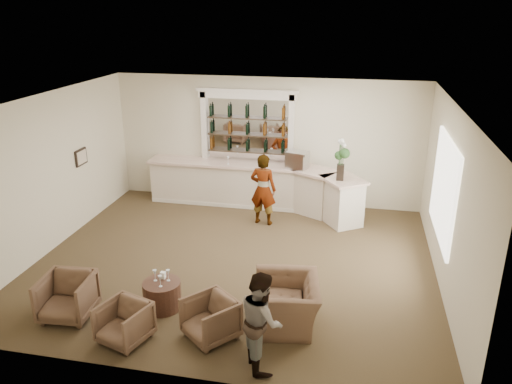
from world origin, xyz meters
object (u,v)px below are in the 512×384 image
armchair_center (124,323)px  flower_vase (341,157)px  guest (261,320)px  sommelier (263,189)px  armchair_left (67,297)px  cocktail_table (162,295)px  armchair_far (287,303)px  bar_counter (257,186)px  espresso_machine (297,160)px  armchair_right (210,319)px

armchair_center → flower_vase: 6.15m
flower_vase → guest: bearing=-98.9°
sommelier → armchair_left: bearing=69.4°
cocktail_table → armchair_far: armchair_far is taller
armchair_far → sommelier: bearing=-172.9°
bar_counter → espresso_machine: espresso_machine is taller
guest → armchair_left: bearing=56.0°
bar_counter → guest: guest is taller
bar_counter → flower_vase: flower_vase is taller
armchair_far → bar_counter: bearing=-172.1°
cocktail_table → armchair_right: (1.06, -0.63, 0.09)m
guest → sommelier: bearing=-14.8°
cocktail_table → bar_counter: bearing=82.3°
bar_counter → guest: bearing=-77.7°
bar_counter → sommelier: bearing=-69.9°
bar_counter → flower_vase: (2.13, -0.71, 1.12)m
espresso_machine → flower_vase: bearing=-14.9°
bar_counter → sommelier: size_ratio=3.29×
bar_counter → cocktail_table: 4.96m
guest → bar_counter: bearing=-13.2°
armchair_center → sommelier: bearing=93.9°
guest → armchair_left: 3.47m
sommelier → armchair_right: (0.04, -4.55, -0.53)m
armchair_left → armchair_center: 1.29m
armchair_right → armchair_far: size_ratio=0.63×
espresso_machine → bar_counter: bearing=-164.5°
sommelier → guest: size_ratio=1.15×
cocktail_table → sommelier: sommelier is taller
bar_counter → armchair_center: size_ratio=7.97×
sommelier → flower_vase: flower_vase is taller
espresso_machine → flower_vase: (1.09, -0.68, 0.34)m
armchair_left → armchair_right: size_ratio=1.11×
sommelier → armchair_center: bearing=83.9°
cocktail_table → flower_vase: flower_vase is taller
bar_counter → espresso_machine: (1.04, -0.03, 0.78)m
sommelier → guest: (0.94, -5.00, -0.11)m
sommelier → armchair_left: (-2.47, -4.49, -0.49)m
bar_counter → armchair_far: 5.15m
bar_counter → guest: (1.30, -6.00, 0.18)m
armchair_left → armchair_far: bearing=4.2°
bar_counter → armchair_right: size_ratio=7.61×
armchair_right → flower_vase: flower_vase is taller
cocktail_table → flower_vase: bearing=56.3°
flower_vase → armchair_right: bearing=-109.7°
guest → espresso_machine: espresso_machine is taller
cocktail_table → espresso_machine: bearing=70.8°
cocktail_table → espresso_machine: 5.28m
flower_vase → armchair_far: bearing=-98.3°
guest → espresso_machine: size_ratio=3.05×
cocktail_table → armchair_left: bearing=-158.4°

